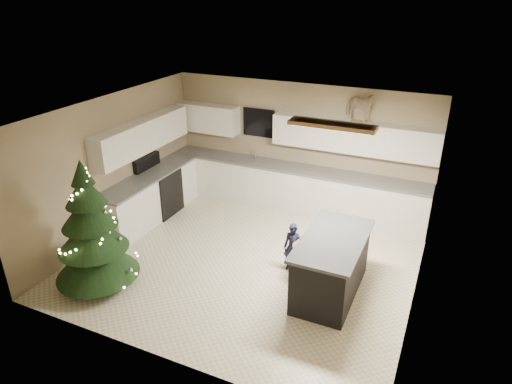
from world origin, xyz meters
TOP-DOWN VIEW (x-y plane):
  - ground_plane at (0.00, 0.00)m, footprint 5.50×5.50m
  - room_shell at (0.02, 0.00)m, footprint 5.52×5.02m
  - cabinetry at (-0.91, 1.65)m, footprint 5.50×3.20m
  - island at (1.54, -0.28)m, footprint 0.90×1.70m
  - bar_stool at (1.02, -0.12)m, footprint 0.32×0.32m
  - christmas_tree at (-1.85, -1.60)m, footprint 1.32×1.28m
  - toddler at (0.80, 0.05)m, footprint 0.33×0.24m
  - rocking_horse at (1.20, 2.33)m, footprint 0.71×0.49m

SIDE VIEW (x-z plane):
  - ground_plane at x=0.00m, z-range 0.00..0.00m
  - toddler at x=0.80m, z-range 0.00..0.85m
  - bar_stool at x=1.02m, z-range 0.16..0.78m
  - island at x=1.54m, z-range 0.00..0.95m
  - cabinetry at x=-0.91m, z-range -0.24..1.76m
  - christmas_tree at x=-1.85m, z-range -0.19..1.93m
  - room_shell at x=0.02m, z-range 0.44..3.05m
  - rocking_horse at x=1.20m, z-range 2.01..2.58m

